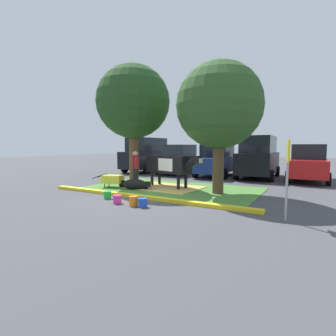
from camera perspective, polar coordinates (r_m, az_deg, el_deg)
name	(u,v)px	position (r m, az deg, el deg)	size (l,w,h in m)	color
ground_plane	(146,198)	(9.69, -4.96, -6.58)	(80.00, 80.00, 0.00)	#424247
grass_island	(171,188)	(11.63, 0.69, -4.58)	(7.64, 4.59, 0.02)	#477A33
curb_yellow	(139,197)	(9.59, -6.52, -6.35)	(8.84, 0.24, 0.12)	yellow
hay_bedding	(165,187)	(11.84, -0.73, -4.33)	(3.20, 2.40, 0.04)	tan
shade_tree_left	(133,102)	(13.02, -7.75, 14.27)	(3.57, 3.57, 5.88)	brown
shade_tree_right	(219,106)	(10.58, 11.33, 13.40)	(3.41, 3.41, 5.24)	#4C3823
cow_holstein	(170,165)	(11.78, 0.44, 0.77)	(3.07, 1.27, 1.53)	black
calf_lying	(136,184)	(11.41, -7.24, -3.64)	(1.33, 0.82, 0.48)	black
person_handler	(135,168)	(12.12, -7.26, 0.08)	(0.34, 0.53, 1.70)	black
wheelbarrow	(113,179)	(12.14, -12.10, -2.49)	(1.61, 0.91, 0.63)	gold
parking_sign	(288,164)	(7.18, 25.07, 0.75)	(0.12, 0.44, 2.08)	#99999E
bucket_green	(107,195)	(9.71, -13.32, -5.81)	(0.29, 0.29, 0.28)	green
bucket_pink	(117,199)	(8.84, -11.22, -6.78)	(0.30, 0.30, 0.29)	#EA3893
bucket_orange	(133,201)	(8.41, -7.70, -7.22)	(0.30, 0.30, 0.32)	orange
bucket_blue	(143,202)	(8.23, -5.64, -7.60)	(0.31, 0.31, 0.29)	blue
suv_dark_grey	(147,155)	(19.28, -4.67, 2.96)	(2.19, 4.64, 2.52)	black
sedan_silver	(180,160)	(17.90, 2.67, 1.90)	(2.09, 4.44, 2.02)	silver
sedan_blue	(217,161)	(16.68, 10.90, 1.59)	(2.09, 4.44, 2.02)	navy
suv_black	(258,157)	(16.41, 19.48, 2.34)	(2.19, 4.64, 2.52)	black
sedan_red	(308,163)	(16.04, 28.71, 0.94)	(2.09, 4.44, 2.02)	red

